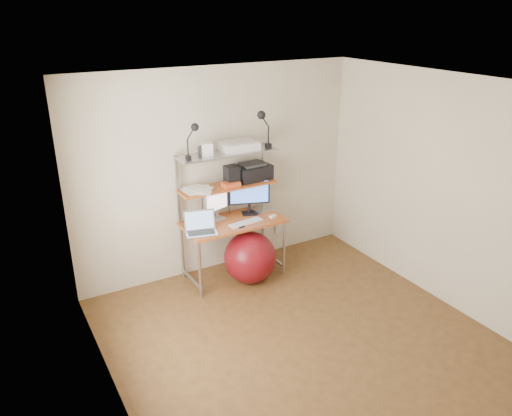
{
  "coord_description": "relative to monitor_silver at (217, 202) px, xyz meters",
  "views": [
    {
      "loc": [
        -2.45,
        -3.4,
        3.11
      ],
      "look_at": [
        0.15,
        1.15,
        0.98
      ],
      "focal_mm": 35.0,
      "sensor_mm": 36.0,
      "label": 1
    }
  ],
  "objects": [
    {
      "name": "room",
      "position": [
        0.14,
        -1.59,
        0.29
      ],
      "size": [
        3.6,
        3.6,
        3.6
      ],
      "color": "brown",
      "rests_on": "ground"
    },
    {
      "name": "computer_desk",
      "position": [
        0.14,
        -0.09,
        -0.0
      ],
      "size": [
        1.2,
        0.6,
        1.57
      ],
      "color": "#BE5F24",
      "rests_on": "ground"
    },
    {
      "name": "wall_outlet",
      "position": [
        0.99,
        0.19,
        -0.66
      ],
      "size": [
        0.08,
        0.01,
        0.12
      ],
      "primitive_type": "cube",
      "color": "silver",
      "rests_on": "room"
    },
    {
      "name": "monitor_silver",
      "position": [
        0.0,
        0.0,
        0.0
      ],
      "size": [
        0.35,
        0.18,
        0.41
      ],
      "rotation": [
        0.0,
        0.0,
        0.34
      ],
      "color": "#ABAAAF",
      "rests_on": "desktop"
    },
    {
      "name": "monitor_black",
      "position": [
        0.41,
        -0.04,
        0.04
      ],
      "size": [
        0.49,
        0.22,
        0.51
      ],
      "rotation": [
        0.0,
        0.0,
        -0.35
      ],
      "color": "black",
      "rests_on": "desktop"
    },
    {
      "name": "laptop",
      "position": [
        -0.33,
        -0.25,
        -0.16
      ],
      "size": [
        0.41,
        0.36,
        0.31
      ],
      "rotation": [
        0.0,
        0.0,
        -0.25
      ],
      "color": "silver",
      "rests_on": "desktop"
    },
    {
      "name": "keyboard",
      "position": [
        0.24,
        -0.28,
        -0.21
      ],
      "size": [
        0.44,
        0.18,
        0.01
      ],
      "primitive_type": "cube",
      "rotation": [
        0.0,
        0.0,
        0.14
      ],
      "color": "silver",
      "rests_on": "desktop"
    },
    {
      "name": "mouse",
      "position": [
        0.61,
        -0.29,
        -0.2
      ],
      "size": [
        0.1,
        0.07,
        0.02
      ],
      "primitive_type": "cube",
      "rotation": [
        0.0,
        0.0,
        0.24
      ],
      "color": "silver",
      "rests_on": "desktop"
    },
    {
      "name": "mac_mini",
      "position": [
        0.6,
        -0.06,
        -0.2
      ],
      "size": [
        0.24,
        0.24,
        0.04
      ],
      "primitive_type": "cube",
      "rotation": [
        0.0,
        0.0,
        0.11
      ],
      "color": "silver",
      "rests_on": "desktop"
    },
    {
      "name": "phone",
      "position": [
        0.13,
        -0.31,
        -0.21
      ],
      "size": [
        0.1,
        0.15,
        0.01
      ],
      "primitive_type": "cube",
      "rotation": [
        0.0,
        0.0,
        0.19
      ],
      "color": "black",
      "rests_on": "desktop"
    },
    {
      "name": "printer",
      "position": [
        0.5,
        0.02,
        0.29
      ],
      "size": [
        0.45,
        0.32,
        0.21
      ],
      "rotation": [
        0.0,
        0.0,
        0.07
      ],
      "color": "black",
      "rests_on": "mid_shelf"
    },
    {
      "name": "nas_cube",
      "position": [
        0.19,
        -0.03,
        0.31
      ],
      "size": [
        0.16,
        0.16,
        0.23
      ],
      "primitive_type": "cube",
      "rotation": [
        0.0,
        0.0,
        -0.01
      ],
      "color": "black",
      "rests_on": "mid_shelf"
    },
    {
      "name": "red_box",
      "position": [
        0.15,
        -0.09,
        0.22
      ],
      "size": [
        0.21,
        0.15,
        0.06
      ],
      "primitive_type": "cube",
      "rotation": [
        0.0,
        0.0,
        0.08
      ],
      "color": "#D14B21",
      "rests_on": "mid_shelf"
    },
    {
      "name": "scanner",
      "position": [
        0.3,
        -0.02,
        0.65
      ],
      "size": [
        0.44,
        0.3,
        0.11
      ],
      "rotation": [
        0.0,
        0.0,
        -0.06
      ],
      "color": "silver",
      "rests_on": "top_shelf"
    },
    {
      "name": "box_white",
      "position": [
        -0.11,
        -0.04,
        0.67
      ],
      "size": [
        0.15,
        0.14,
        0.14
      ],
      "primitive_type": "cube",
      "rotation": [
        0.0,
        0.0,
        -0.34
      ],
      "color": "silver",
      "rests_on": "top_shelf"
    },
    {
      "name": "box_grey",
      "position": [
        -0.13,
        -0.01,
        0.65
      ],
      "size": [
        0.12,
        0.12,
        0.1
      ],
      "primitive_type": "cube",
      "rotation": [
        0.0,
        0.0,
        0.15
      ],
      "color": "#2E2E30",
      "rests_on": "top_shelf"
    },
    {
      "name": "clip_lamp_left",
      "position": [
        -0.29,
        -0.1,
        0.88
      ],
      "size": [
        0.16,
        0.09,
        0.4
      ],
      "color": "black",
      "rests_on": "top_shelf"
    },
    {
      "name": "clip_lamp_right",
      "position": [
        0.57,
        -0.11,
        0.92
      ],
      "size": [
        0.18,
        0.1,
        0.45
      ],
      "color": "black",
      "rests_on": "top_shelf"
    },
    {
      "name": "exercise_ball",
      "position": [
        0.25,
        -0.36,
        -0.64
      ],
      "size": [
        0.63,
        0.63,
        0.63
      ],
      "primitive_type": "sphere",
      "color": "maroon",
      "rests_on": "floor"
    },
    {
      "name": "paper_stack",
      "position": [
        -0.23,
        -0.02,
        0.21
      ],
      "size": [
        0.38,
        0.42,
        0.02
      ],
      "color": "white",
      "rests_on": "mid_shelf"
    }
  ]
}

